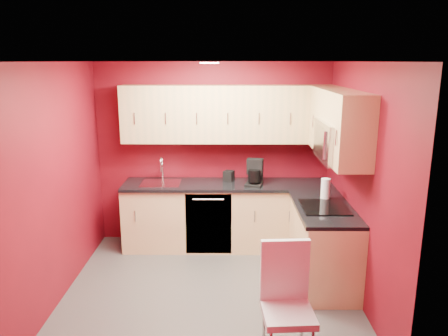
{
  "coord_description": "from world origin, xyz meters",
  "views": [
    {
      "loc": [
        0.19,
        -4.44,
        2.51
      ],
      "look_at": [
        0.15,
        0.55,
        1.28
      ],
      "focal_mm": 35.0,
      "sensor_mm": 36.0,
      "label": 1
    }
  ],
  "objects_px": {
    "sink": "(161,180)",
    "dining_chair": "(288,307)",
    "coffee_maker": "(254,173)",
    "paper_towel": "(325,189)",
    "microwave": "(339,142)",
    "napkin_holder": "(229,176)"
  },
  "relations": [
    {
      "from": "napkin_holder",
      "to": "paper_towel",
      "type": "distance_m",
      "value": 1.4
    },
    {
      "from": "coffee_maker",
      "to": "paper_towel",
      "type": "relative_size",
      "value": 1.37
    },
    {
      "from": "dining_chair",
      "to": "coffee_maker",
      "type": "bearing_deg",
      "value": 90.29
    },
    {
      "from": "sink",
      "to": "coffee_maker",
      "type": "bearing_deg",
      "value": -5.3
    },
    {
      "from": "napkin_holder",
      "to": "coffee_maker",
      "type": "bearing_deg",
      "value": -35.15
    },
    {
      "from": "sink",
      "to": "coffee_maker",
      "type": "relative_size",
      "value": 1.51
    },
    {
      "from": "microwave",
      "to": "paper_towel",
      "type": "relative_size",
      "value": 3.03
    },
    {
      "from": "napkin_holder",
      "to": "dining_chair",
      "type": "distance_m",
      "value": 2.61
    },
    {
      "from": "coffee_maker",
      "to": "paper_towel",
      "type": "distance_m",
      "value": 1.0
    },
    {
      "from": "coffee_maker",
      "to": "paper_towel",
      "type": "xyz_separation_m",
      "value": [
        0.81,
        -0.58,
        -0.05
      ]
    },
    {
      "from": "napkin_holder",
      "to": "sink",
      "type": "bearing_deg",
      "value": -172.71
    },
    {
      "from": "sink",
      "to": "coffee_maker",
      "type": "distance_m",
      "value": 1.26
    },
    {
      "from": "sink",
      "to": "dining_chair",
      "type": "relative_size",
      "value": 0.5
    },
    {
      "from": "coffee_maker",
      "to": "sink",
      "type": "bearing_deg",
      "value": -171.96
    },
    {
      "from": "napkin_holder",
      "to": "dining_chair",
      "type": "xyz_separation_m",
      "value": [
        0.49,
        -2.52,
        -0.46
      ]
    },
    {
      "from": "paper_towel",
      "to": "dining_chair",
      "type": "relative_size",
      "value": 0.24
    },
    {
      "from": "microwave",
      "to": "napkin_holder",
      "type": "bearing_deg",
      "value": 136.49
    },
    {
      "from": "sink",
      "to": "dining_chair",
      "type": "distance_m",
      "value": 2.81
    },
    {
      "from": "microwave",
      "to": "dining_chair",
      "type": "relative_size",
      "value": 0.73
    },
    {
      "from": "microwave",
      "to": "dining_chair",
      "type": "xyz_separation_m",
      "value": [
        -0.69,
        -1.4,
        -1.14
      ]
    },
    {
      "from": "sink",
      "to": "paper_towel",
      "type": "distance_m",
      "value": 2.17
    },
    {
      "from": "microwave",
      "to": "paper_towel",
      "type": "distance_m",
      "value": 0.7
    }
  ]
}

